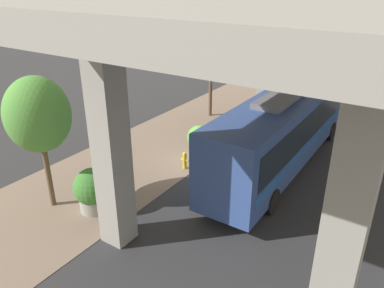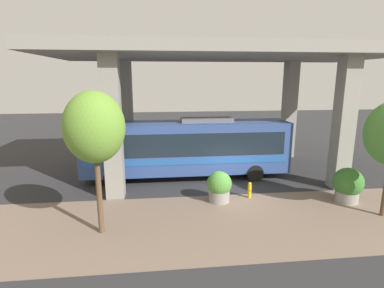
% 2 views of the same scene
% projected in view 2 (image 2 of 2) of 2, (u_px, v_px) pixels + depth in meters
% --- Properties ---
extents(ground_plane, '(80.00, 80.00, 0.00)m').
position_uv_depth(ground_plane, '(233.00, 195.00, 15.93)').
color(ground_plane, '#2D2D30').
rests_on(ground_plane, ground).
extents(sidewalk_strip, '(6.00, 40.00, 0.02)m').
position_uv_depth(sidewalk_strip, '(250.00, 221.00, 13.02)').
color(sidewalk_strip, '#7A6656').
rests_on(sidewalk_strip, ground).
extents(overpass, '(9.40, 20.34, 7.89)m').
position_uv_depth(overpass, '(221.00, 64.00, 18.31)').
color(overpass, gray).
rests_on(overpass, ground).
extents(bus, '(2.52, 12.43, 3.73)m').
position_uv_depth(bus, '(186.00, 146.00, 18.32)').
color(bus, '#334C8C').
rests_on(bus, ground).
extents(fire_hydrant, '(0.38, 0.18, 0.86)m').
position_uv_depth(fire_hydrant, '(250.00, 190.00, 15.45)').
color(fire_hydrant, gold).
rests_on(fire_hydrant, ground).
extents(planter_front, '(1.46, 1.46, 1.76)m').
position_uv_depth(planter_front, '(348.00, 185.00, 14.89)').
color(planter_front, gray).
rests_on(planter_front, ground).
extents(planter_middle, '(1.25, 1.25, 1.57)m').
position_uv_depth(planter_middle, '(219.00, 187.00, 14.96)').
color(planter_middle, gray).
rests_on(planter_middle, ground).
extents(street_tree_near, '(2.27, 2.27, 5.68)m').
position_uv_depth(street_tree_near, '(94.00, 128.00, 11.15)').
color(street_tree_near, brown).
rests_on(street_tree_near, ground).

